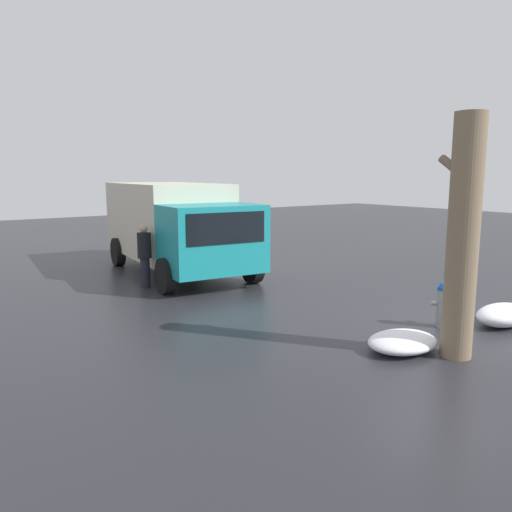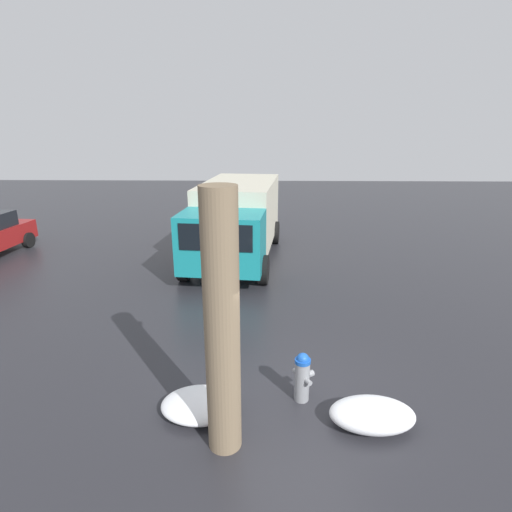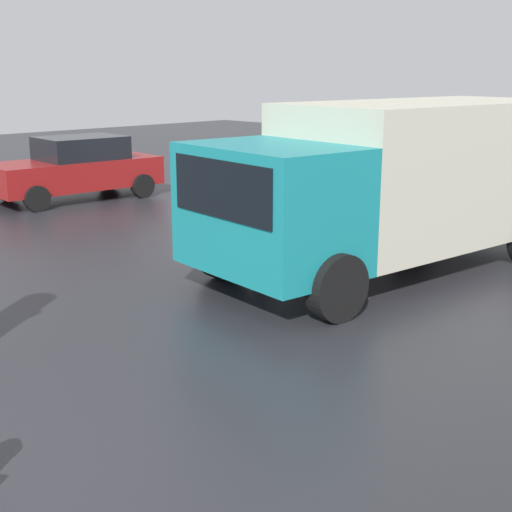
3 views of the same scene
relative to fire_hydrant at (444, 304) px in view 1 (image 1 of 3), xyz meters
name	(u,v)px [view 1 (image 1 of 3)]	position (x,y,z in m)	size (l,w,h in m)	color
ground_plane	(442,327)	(0.00, 0.00, -0.47)	(60.00, 60.00, 0.00)	#28282D
fire_hydrant	(444,304)	(0.00, 0.00, 0.00)	(0.44, 0.38, 0.91)	gray
tree_trunk	(463,238)	(-1.06, 1.23, 1.48)	(0.75, 0.49, 3.87)	#7F6B51
delivery_truck	(175,223)	(8.07, 1.66, 1.01)	(6.90, 3.29, 2.66)	teal
pedestrian	(145,253)	(6.60, 3.29, 0.44)	(0.36, 0.36, 1.66)	#23232D
snow_pile_by_hydrant	(503,315)	(-0.63, -1.06, -0.26)	(0.83, 1.35, 0.42)	white
snow_pile_curbside	(402,342)	(-0.38, 1.71, -0.32)	(1.00, 1.30, 0.30)	white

